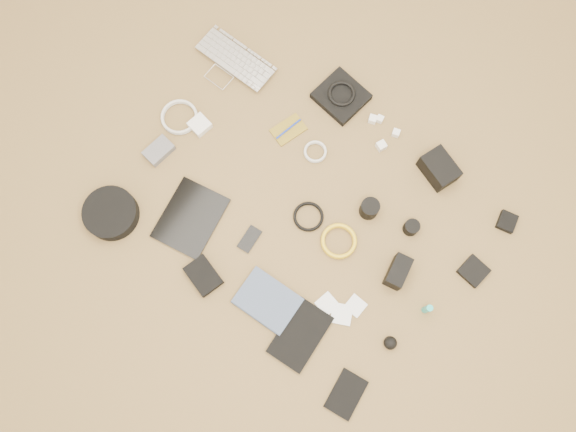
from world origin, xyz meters
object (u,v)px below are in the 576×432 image
Objects in this scene: laptop at (229,68)px; headphone_case at (111,213)px; tablet at (191,218)px; phone at (250,239)px; paperback at (255,319)px; dslr_camera at (439,169)px.

headphone_case reaches higher than laptop.
tablet is at bearing -63.60° from laptop.
laptop is at bearing 105.29° from tablet.
laptop is 3.32× the size of phone.
paperback is at bearing -45.23° from laptop.
headphone_case is (-0.92, -0.89, -0.01)m from dslr_camera.
dslr_camera is 1.43× the size of phone.
tablet is at bearing -167.90° from phone.
tablet is at bearing 33.75° from headphone_case.
phone is (0.50, -0.53, -0.01)m from laptop.
paperback is at bearing 0.43° from headphone_case.
dslr_camera is at bearing 52.39° from phone.
dslr_camera is at bearing -16.43° from paperback.
dslr_camera reaches higher than headphone_case.
paperback reaches higher than tablet.
dslr_camera reaches higher than paperback.
laptop reaches higher than paperback.
laptop is 0.73m from phone.
headphone_case reaches higher than paperback.
tablet is (-0.67, -0.72, -0.04)m from dslr_camera.
headphone_case is at bearing 88.91° from paperback.
paperback is (0.68, 0.01, -0.02)m from headphone_case.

